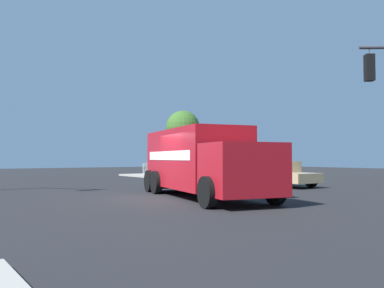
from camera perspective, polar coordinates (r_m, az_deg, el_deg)
ground_plane at (r=15.67m, az=-3.94°, el=-7.76°), size 100.00×100.00×0.00m
sidewalk_corner_near at (r=33.96m, az=3.21°, el=-4.55°), size 12.05×12.05×0.14m
delivery_truck at (r=15.84m, az=1.38°, el=-2.49°), size 4.48×8.39×2.73m
pickup_tan at (r=22.57m, az=11.88°, el=-4.11°), size 2.45×5.29×1.38m
pedestrian_near_corner at (r=37.19m, az=5.02°, el=-2.86°), size 0.26×0.53×1.57m
picket_fence_run at (r=38.60m, az=-2.21°, el=-3.44°), size 7.48×0.05×0.95m
shade_tree_near at (r=37.61m, az=-1.32°, el=2.36°), size 3.21×3.21×5.93m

